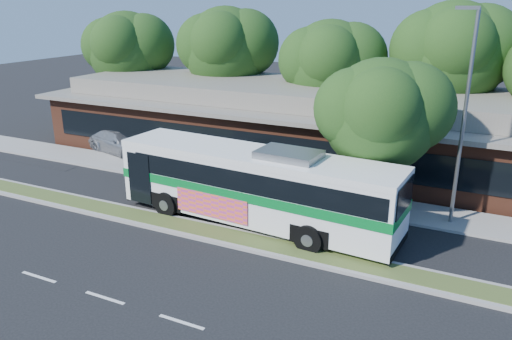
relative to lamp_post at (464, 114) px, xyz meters
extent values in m
plane|color=black|center=(-9.56, -6.00, -4.90)|extent=(120.00, 120.00, 0.00)
cube|color=#415323|center=(-9.56, -5.40, -4.83)|extent=(26.00, 1.10, 0.15)
cube|color=gray|center=(-9.56, 0.40, -4.84)|extent=(44.00, 2.60, 0.12)
cube|color=black|center=(-27.56, 4.00, -4.90)|extent=(14.00, 12.00, 0.01)
cube|color=brown|center=(-9.56, 7.00, -3.30)|extent=(32.00, 10.00, 3.20)
cube|color=slate|center=(-9.56, 7.00, -1.58)|extent=(33.20, 11.20, 0.24)
cube|color=slate|center=(-9.56, 7.00, -0.95)|extent=(30.00, 8.00, 1.00)
cube|color=black|center=(-9.56, 1.97, -3.20)|extent=(30.00, 0.06, 1.60)
cylinder|color=slate|center=(0.04, 0.00, -0.40)|extent=(0.16, 0.16, 9.00)
cube|color=slate|center=(-0.36, 0.00, 4.10)|extent=(0.90, 0.18, 0.14)
cylinder|color=black|center=(-24.56, 9.00, -2.91)|extent=(0.44, 0.44, 3.99)
sphere|color=#1C3C14|center=(-24.56, 9.00, 0.83)|extent=(5.80, 5.80, 5.80)
sphere|color=#1C3C14|center=(-23.26, 9.43, 1.29)|extent=(4.52, 4.52, 4.52)
cylinder|color=black|center=(-16.56, 10.00, -2.80)|extent=(0.44, 0.44, 4.20)
sphere|color=#1C3C14|center=(-16.56, 10.00, 1.10)|extent=(6.00, 6.00, 6.00)
sphere|color=#1C3C14|center=(-15.21, 10.45, 1.58)|extent=(4.68, 4.68, 4.68)
cylinder|color=black|center=(-8.56, 9.00, -3.01)|extent=(0.44, 0.44, 3.78)
sphere|color=#1C3C14|center=(-8.56, 9.00, 0.56)|extent=(5.60, 5.60, 5.60)
sphere|color=#1C3C14|center=(-7.30, 9.42, 1.00)|extent=(4.37, 4.37, 4.37)
cylinder|color=black|center=(-1.56, 10.00, -2.70)|extent=(0.44, 0.44, 4.41)
sphere|color=#1C3C14|center=(-1.56, 10.00, 1.37)|extent=(6.20, 6.20, 6.20)
sphere|color=#1C3C14|center=(-0.17, 10.46, 1.86)|extent=(4.84, 4.84, 4.84)
cube|color=white|center=(-7.67, -3.60, -3.11)|extent=(12.67, 3.52, 2.88)
cube|color=black|center=(-7.36, -3.62, -2.53)|extent=(11.68, 3.50, 0.86)
cube|color=white|center=(-7.67, -3.60, -1.79)|extent=(12.70, 3.54, 0.27)
cube|color=#046C27|center=(-7.67, -3.60, -3.20)|extent=(12.74, 3.59, 0.40)
cube|color=black|center=(-13.94, -3.17, -2.76)|extent=(0.22, 2.34, 1.79)
cube|color=black|center=(-1.41, -4.03, -2.43)|extent=(0.21, 2.18, 1.15)
cube|color=#C83A87|center=(-9.12, -4.87, -3.86)|extent=(3.54, 0.30, 1.04)
cube|color=slate|center=(-6.11, -3.71, -1.52)|extent=(2.61, 1.84, 0.31)
cylinder|color=black|center=(-11.61, -4.64, -4.33)|extent=(1.17, 0.45, 1.15)
cylinder|color=black|center=(-11.43, -2.03, -4.33)|extent=(1.17, 0.45, 1.15)
cylinder|color=black|center=(-4.64, -5.12, -4.33)|extent=(1.17, 0.45, 1.15)
cylinder|color=black|center=(-4.46, -2.51, -4.33)|extent=(1.17, 0.45, 1.15)
imported|color=#A4A6AB|center=(-19.97, 2.29, -4.13)|extent=(5.68, 3.37, 1.54)
cylinder|color=black|center=(-3.26, -0.46, -3.34)|extent=(0.44, 0.44, 3.13)
sphere|color=#1C3C14|center=(-3.26, -0.46, -0.30)|extent=(4.91, 4.91, 4.91)
sphere|color=#1C3C14|center=(-2.15, -0.09, 0.09)|extent=(3.83, 3.83, 3.83)
camera|label=1|loc=(1.05, -21.58, 4.30)|focal=35.00mm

